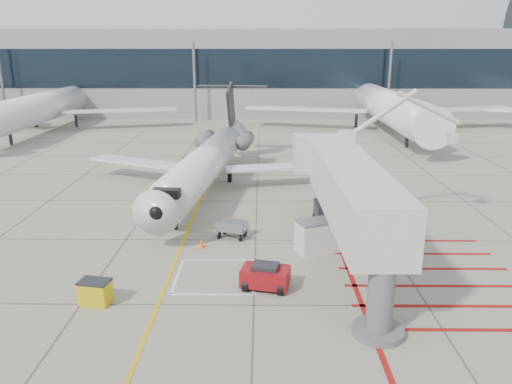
{
  "coord_description": "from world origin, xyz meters",
  "views": [
    {
      "loc": [
        0.33,
        -24.54,
        11.49
      ],
      "look_at": [
        0.0,
        6.0,
        2.5
      ],
      "focal_mm": 35.0,
      "sensor_mm": 36.0,
      "label": 1
    }
  ],
  "objects_px": {
    "regional_jet": "(199,149)",
    "jet_bridge": "(352,202)",
    "pushback_tug": "(265,275)",
    "spill_bin": "(95,292)"
  },
  "relations": [
    {
      "from": "regional_jet",
      "to": "pushback_tug",
      "type": "height_order",
      "value": "regional_jet"
    },
    {
      "from": "regional_jet",
      "to": "spill_bin",
      "type": "bearing_deg",
      "value": -93.22
    },
    {
      "from": "spill_bin",
      "to": "pushback_tug",
      "type": "bearing_deg",
      "value": 22.5
    },
    {
      "from": "jet_bridge",
      "to": "spill_bin",
      "type": "xyz_separation_m",
      "value": [
        -12.36,
        -3.95,
        -3.16
      ]
    },
    {
      "from": "jet_bridge",
      "to": "spill_bin",
      "type": "bearing_deg",
      "value": -163.5
    },
    {
      "from": "jet_bridge",
      "to": "pushback_tug",
      "type": "xyz_separation_m",
      "value": [
        -4.5,
        -2.33,
        -3.07
      ]
    },
    {
      "from": "pushback_tug",
      "to": "spill_bin",
      "type": "distance_m",
      "value": 8.02
    },
    {
      "from": "regional_jet",
      "to": "jet_bridge",
      "type": "xyz_separation_m",
      "value": [
        9.47,
        -12.68,
        -0.14
      ]
    },
    {
      "from": "jet_bridge",
      "to": "regional_jet",
      "type": "bearing_deg",
      "value": 125.55
    },
    {
      "from": "pushback_tug",
      "to": "spill_bin",
      "type": "xyz_separation_m",
      "value": [
        -7.86,
        -1.61,
        -0.09
      ]
    }
  ]
}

